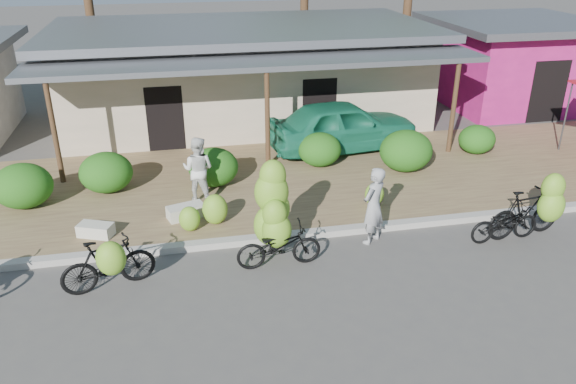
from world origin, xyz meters
name	(u,v)px	position (x,y,z in m)	size (l,w,h in m)	color
ground	(323,288)	(0.00, 0.00, 0.00)	(100.00, 100.00, 0.00)	#4F4C49
sidewalk	(275,183)	(0.00, 5.00, 0.06)	(60.00, 6.00, 0.12)	#937C4F
curb	(300,235)	(0.00, 2.00, 0.07)	(60.00, 0.25, 0.15)	#A8A399
shop_main	(244,73)	(0.00, 10.93, 1.72)	(13.00, 8.50, 3.35)	beige
shop_pink	(512,61)	(10.50, 10.99, 1.67)	(6.00, 6.00, 3.25)	#C91F79
hedge_0	(23,186)	(-6.24, 4.70, 0.67)	(1.40, 1.26, 1.10)	#1B5212
hedge_1	(106,172)	(-4.36, 5.22, 0.64)	(1.34, 1.21, 1.05)	#1B5212
hedge_2	(213,167)	(-1.64, 5.04, 0.63)	(1.31, 1.18, 1.02)	#1B5212
hedge_3	(320,150)	(1.45, 5.82, 0.60)	(1.24, 1.11, 0.96)	#1B5212
hedge_4	(406,151)	(3.70, 4.98, 0.70)	(1.48, 1.33, 1.16)	#1B5212
hedge_5	(477,139)	(6.34, 5.82, 0.55)	(1.11, 1.00, 0.87)	#1B5212
bike_left	(108,263)	(-3.96, 0.78, 0.60)	(1.84, 1.31, 1.34)	black
bike_center	(275,223)	(-0.69, 1.27, 0.83)	(1.75, 1.18, 2.11)	black
bike_right	(531,210)	(4.92, 0.94, 0.71)	(1.95, 1.28, 1.76)	black
bike_far_right	(505,223)	(4.37, 0.99, 0.43)	(1.66, 0.67, 0.86)	black
loose_banana_a	(215,209)	(-1.80, 2.86, 0.48)	(0.58, 0.49, 0.72)	#7CC431
loose_banana_b	(190,219)	(-2.39, 2.63, 0.41)	(0.47, 0.40, 0.59)	#7CC431
loose_banana_c	(374,194)	(2.09, 3.02, 0.41)	(0.47, 0.40, 0.59)	#7CC431
sack_near	(186,211)	(-2.45, 3.31, 0.27)	(0.85, 0.40, 0.30)	silver
sack_far	(96,230)	(-4.43, 2.83, 0.26)	(0.75, 0.38, 0.28)	silver
vendor	(373,206)	(1.50, 1.53, 0.88)	(0.64, 0.42, 1.76)	#989898
bystander	(198,169)	(-2.06, 4.20, 0.95)	(0.80, 0.62, 1.65)	silver
teal_van	(344,126)	(2.48, 6.92, 0.90)	(1.83, 4.56, 1.55)	#1A7554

